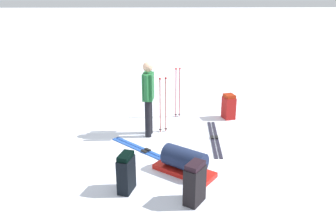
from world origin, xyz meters
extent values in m
plane|color=white|center=(0.00, 0.00, 0.00)|extent=(80.00, 80.00, 0.00)
cylinder|color=black|center=(0.42, -0.40, 0.42)|extent=(0.14, 0.14, 0.85)
cylinder|color=black|center=(0.44, -0.21, 0.42)|extent=(0.14, 0.14, 0.85)
cube|color=#1D5F2E|center=(0.43, -0.30, 1.15)|extent=(0.26, 0.36, 0.60)
cylinder|color=#1D5F2E|center=(0.40, -0.54, 1.18)|extent=(0.09, 0.09, 0.58)
cylinder|color=#1D5F2E|center=(0.46, -0.07, 1.18)|extent=(0.09, 0.09, 0.58)
sphere|color=tan|center=(0.43, -0.30, 1.59)|extent=(0.22, 0.22, 0.22)
cube|color=#2351AC|center=(0.43, 0.54, 0.01)|extent=(1.47, 1.42, 0.02)
cube|color=black|center=(0.43, 0.54, 0.04)|extent=(0.14, 0.14, 0.03)
cube|color=#2351AC|center=(0.50, 0.61, 0.01)|extent=(1.47, 1.42, 0.02)
cube|color=black|center=(0.50, 0.61, 0.04)|extent=(0.14, 0.14, 0.03)
cube|color=#201F2D|center=(-1.09, -0.05, 0.01)|extent=(0.17, 1.96, 0.02)
cube|color=black|center=(-1.09, -0.05, 0.04)|extent=(0.07, 0.14, 0.03)
cube|color=#201F2D|center=(-0.99, -0.06, 0.01)|extent=(0.17, 1.96, 0.02)
cube|color=black|center=(-0.99, -0.06, 0.04)|extent=(0.07, 0.14, 0.03)
cube|color=black|center=(-0.38, 2.40, 0.31)|extent=(0.39, 0.43, 0.63)
cube|color=black|center=(-0.38, 2.40, 0.67)|extent=(0.35, 0.39, 0.08)
cube|color=black|center=(0.73, 2.03, 0.30)|extent=(0.30, 0.42, 0.60)
cube|color=black|center=(0.73, 2.03, 0.64)|extent=(0.27, 0.37, 0.08)
cube|color=maroon|center=(-1.57, -1.32, 0.28)|extent=(0.34, 0.38, 0.56)
cube|color=#97230C|center=(-1.57, -1.32, 0.60)|extent=(0.31, 0.34, 0.08)
cylinder|color=maroon|center=(0.04, -0.51, 0.63)|extent=(0.02, 0.02, 1.25)
sphere|color=#A51919|center=(0.04, -0.51, 1.28)|extent=(0.05, 0.05, 0.05)
cylinder|color=black|center=(0.04, -0.51, 0.06)|extent=(0.07, 0.07, 0.01)
cylinder|color=maroon|center=(0.17, -0.47, 0.63)|extent=(0.02, 0.02, 1.25)
sphere|color=#A51919|center=(0.17, -0.47, 1.28)|extent=(0.05, 0.05, 0.05)
cylinder|color=black|center=(0.17, -0.47, 0.06)|extent=(0.07, 0.07, 0.01)
cylinder|color=maroon|center=(-0.32, -1.48, 0.62)|extent=(0.02, 0.02, 1.24)
sphere|color=#A51919|center=(-0.32, -1.48, 1.27)|extent=(0.05, 0.05, 0.05)
cylinder|color=black|center=(-0.32, -1.48, 0.06)|extent=(0.07, 0.07, 0.01)
cylinder|color=maroon|center=(-0.23, -1.45, 0.62)|extent=(0.02, 0.02, 1.24)
sphere|color=#A51919|center=(-0.23, -1.45, 1.27)|extent=(0.05, 0.05, 0.05)
cylinder|color=black|center=(-0.23, -1.45, 0.06)|extent=(0.07, 0.07, 0.01)
cube|color=red|center=(-0.27, 1.45, 0.04)|extent=(1.19, 1.04, 0.09)
cylinder|color=#1B2646|center=(-0.27, 1.45, 0.29)|extent=(0.88, 0.80, 0.40)
camera|label=1|loc=(0.14, 7.35, 3.36)|focal=38.85mm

